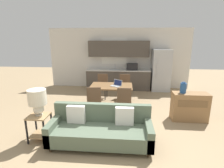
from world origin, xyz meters
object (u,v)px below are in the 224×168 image
Objects in this scene: dining_chair_near_right at (124,100)px; laptop at (117,84)px; refrigerator at (161,70)px; couch at (101,129)px; table_lamp at (37,100)px; vase at (183,88)px; dining_chair_far_right at (125,85)px; dining_chair_far_left at (102,85)px; credenza at (189,107)px; dining_chair_near_left at (94,99)px; side_table at (39,124)px; dining_table at (111,87)px.

laptop is at bearing -72.10° from dining_chair_near_right.
refrigerator is 4.76m from couch.
vase is at bearing 20.48° from table_lamp.
dining_chair_near_right is at bearing -117.93° from refrigerator.
dining_chair_far_left is at bearing 178.50° from dining_chair_far_right.
couch is at bearing -76.89° from dining_chair_far_left.
dining_chair_far_left is (-2.70, 1.72, 0.12)m from credenza.
dining_chair_far_right is 1.89m from dining_chair_near_left.
credenza is at bearing 29.60° from couch.
laptop is (-2.09, 0.85, 0.37)m from credenza.
laptop is at bearing 53.35° from side_table.
side_table is 3.92m from credenza.
credenza is 1.05× the size of dining_chair_near_right.
dining_chair_far_left reaches higher than credenza.
dining_chair_far_left is at bearing 157.41° from laptop.
refrigerator is at bearing 91.23° from vase.
dining_table is 1.44× the size of credenza.
refrigerator is 3.07× the size of table_lamp.
dining_chair_near_left and dining_chair_near_right have the same top height.
dining_chair_near_right is (1.87, 1.34, -0.44)m from table_lamp.
dining_chair_far_left is at bearing -62.60° from dining_chair_near_right.
refrigerator is 4.42× the size of laptop.
couch is 2.27× the size of credenza.
dining_chair_near_left reaches higher than credenza.
refrigerator reaches higher than laptop.
dining_chair_near_left is at bearing 53.80° from side_table.
vase is at bearing 178.24° from dining_chair_near_right.
laptop reaches higher than couch.
dining_chair_near_left is at bearing -0.15° from dining_chair_near_right.
dining_chair_far_left is (-0.00, 1.68, 0.00)m from dining_chair_near_left.
table_lamp is (-1.42, -2.17, 0.30)m from dining_table.
table_lamp reaches higher than side_table.
dining_chair_near_left and dining_chair_far_left have the same top height.
dining_table is 0.21m from laptop.
credenza is 1.05× the size of dining_chair_far_left.
refrigerator is at bearing -137.60° from dining_chair_near_left.
dining_table is 0.96m from dining_chair_far_left.
dining_chair_far_right is at bearing -125.40° from dining_chair_near_left.
credenza is 2.70m from dining_chair_near_left.
dining_chair_near_right is (-1.60, 0.04, -0.42)m from vase.
side_table is (-1.43, -2.19, -0.26)m from dining_table.
laptop reaches higher than dining_table.
vase reaches higher than dining_table.
dining_chair_near_right is (1.87, 1.36, 0.12)m from side_table.
laptop is at bearing -135.25° from dining_chair_near_left.
credenza is 2.36× the size of laptop.
dining_chair_near_right is 2.26× the size of laptop.
laptop is at bearing 53.13° from table_lamp.
vase is 0.33× the size of dining_chair_near_left.
couch is 2.38× the size of dining_chair_near_left.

